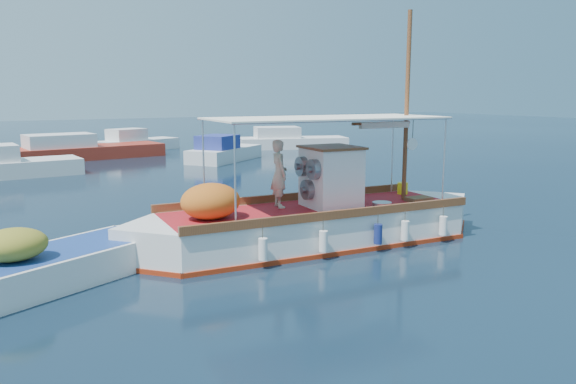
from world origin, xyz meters
TOP-DOWN VIEW (x-y plane):
  - ground at (0.00, 0.00)m, footprint 160.00×160.00m
  - fishing_caique at (-0.70, -0.32)m, footprint 10.68×3.53m
  - dinghy at (-7.31, -0.32)m, footprint 5.88×3.58m
  - bg_boat_nw at (-6.99, 17.48)m, footprint 6.55×2.85m
  - bg_boat_n at (-2.50, 23.78)m, footprint 9.90×3.91m
  - bg_boat_ne at (4.86, 18.36)m, footprint 5.81×5.08m
  - bg_boat_e at (12.37, 23.33)m, footprint 8.38×4.97m
  - bg_boat_far_n at (1.89, 27.09)m, footprint 6.27×3.97m

SIDE VIEW (x-z plane):
  - ground at x=0.00m, z-range 0.00..0.00m
  - dinghy at x=-7.31m, z-range -0.46..1.12m
  - bg_boat_n at x=-2.50m, z-range -0.41..1.39m
  - bg_boat_nw at x=-6.99m, z-range -0.41..1.39m
  - bg_boat_ne at x=4.86m, z-range -0.41..1.39m
  - bg_boat_far_n at x=1.89m, z-range -0.41..1.39m
  - bg_boat_e at x=12.37m, z-range -0.41..1.39m
  - fishing_caique at x=-0.70m, z-range -2.69..3.84m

